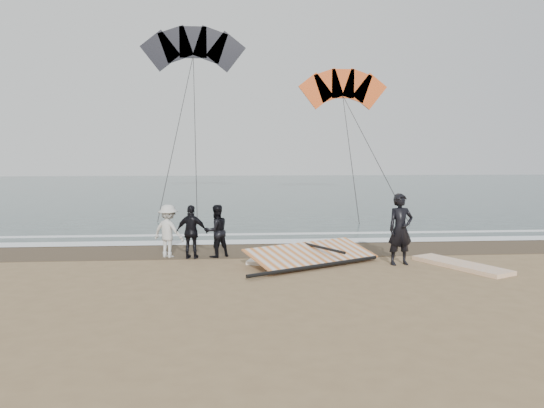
{
  "coord_description": "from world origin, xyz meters",
  "views": [
    {
      "loc": [
        -2.32,
        -12.05,
        3.05
      ],
      "look_at": [
        -1.12,
        3.0,
        1.6
      ],
      "focal_mm": 35.0,
      "sensor_mm": 36.0,
      "label": 1
    }
  ],
  "objects_px": {
    "man_main": "(400,229)",
    "sail_rig": "(309,256)",
    "board_white": "(461,265)",
    "board_cream": "(268,256)"
  },
  "relations": [
    {
      "from": "man_main",
      "to": "board_white",
      "type": "relative_size",
      "value": 0.7
    },
    {
      "from": "board_white",
      "to": "sail_rig",
      "type": "xyz_separation_m",
      "value": [
        -4.0,
        0.85,
        0.14
      ]
    },
    {
      "from": "board_white",
      "to": "board_cream",
      "type": "relative_size",
      "value": 1.15
    },
    {
      "from": "board_white",
      "to": "man_main",
      "type": "bearing_deg",
      "value": 137.7
    },
    {
      "from": "board_white",
      "to": "board_cream",
      "type": "height_order",
      "value": "board_white"
    },
    {
      "from": "board_cream",
      "to": "sail_rig",
      "type": "bearing_deg",
      "value": -21.68
    },
    {
      "from": "board_cream",
      "to": "sail_rig",
      "type": "relative_size",
      "value": 0.62
    },
    {
      "from": "board_cream",
      "to": "sail_rig",
      "type": "height_order",
      "value": "sail_rig"
    },
    {
      "from": "man_main",
      "to": "sail_rig",
      "type": "relative_size",
      "value": 0.5
    },
    {
      "from": "man_main",
      "to": "board_white",
      "type": "height_order",
      "value": "man_main"
    }
  ]
}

